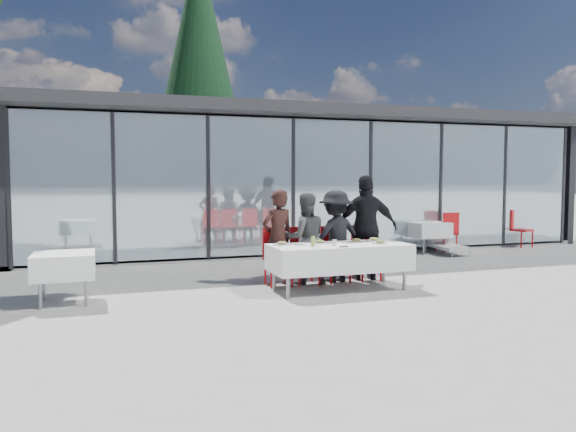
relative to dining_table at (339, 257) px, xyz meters
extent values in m
plane|color=#9D9A95|center=(-0.52, -0.29, -0.54)|extent=(90.00, 90.00, 0.00)
cube|color=gray|center=(1.48, 7.71, -0.49)|extent=(14.00, 8.00, 0.10)
cube|color=black|center=(1.48, 11.61, 1.06)|extent=(14.00, 0.20, 3.20)
cube|color=black|center=(-5.42, 7.71, 1.06)|extent=(0.20, 8.00, 3.20)
cube|color=black|center=(8.38, 7.71, 1.06)|extent=(0.20, 8.00, 3.20)
cube|color=silver|center=(1.48, 3.74, 1.06)|extent=(13.60, 0.06, 3.10)
cube|color=#2D2D30|center=(1.48, 7.31, 2.78)|extent=(14.80, 8.80, 0.24)
cube|color=#262628|center=(-5.32, 3.74, 1.06)|extent=(0.08, 0.10, 3.10)
cube|color=#262628|center=(-3.37, 3.74, 1.06)|extent=(0.08, 0.10, 3.10)
cube|color=#262628|center=(-1.43, 3.74, 1.06)|extent=(0.08, 0.10, 3.10)
cube|color=#262628|center=(0.51, 3.74, 1.06)|extent=(0.08, 0.10, 3.10)
cube|color=#262628|center=(2.45, 3.74, 1.06)|extent=(0.08, 0.10, 3.10)
cube|color=#262628|center=(4.40, 3.74, 1.06)|extent=(0.08, 0.10, 3.10)
cube|color=#262628|center=(6.34, 3.74, 1.06)|extent=(0.08, 0.10, 3.10)
cube|color=#262628|center=(8.28, 3.74, 1.06)|extent=(0.08, 0.10, 3.10)
cube|color=red|center=(-1.02, 6.21, -0.09)|extent=(0.45, 0.45, 0.90)
cube|color=red|center=(0.48, 6.71, -0.09)|extent=(0.45, 0.45, 0.90)
cube|color=red|center=(2.98, 6.21, -0.09)|extent=(0.45, 0.45, 0.90)
cube|color=red|center=(4.98, 6.91, -0.09)|extent=(0.45, 0.45, 0.90)
cube|color=#1A3B12|center=(-6.52, 27.71, 1.66)|extent=(6.50, 2.00, 4.40)
cube|color=#1A3B12|center=(1.48, 27.71, 1.66)|extent=(6.50, 2.00, 4.40)
cube|color=#1A3B12|center=(9.48, 27.71, 1.66)|extent=(6.50, 2.00, 4.40)
cube|color=#1A3B12|center=(17.48, 27.71, 1.66)|extent=(6.50, 2.00, 4.40)
cube|color=#1A3B12|center=(25.48, 27.71, 1.66)|extent=(6.50, 2.00, 4.40)
cube|color=white|center=(0.00, 0.00, 0.00)|extent=(2.26, 0.96, 0.42)
cylinder|color=gray|center=(-1.00, -0.35, -0.18)|extent=(0.06, 0.06, 0.71)
cylinder|color=gray|center=(1.00, -0.35, -0.18)|extent=(0.06, 0.06, 0.71)
cylinder|color=gray|center=(-1.00, 0.35, -0.18)|extent=(0.06, 0.06, 0.71)
cylinder|color=gray|center=(1.00, 0.35, -0.18)|extent=(0.06, 0.06, 0.71)
imported|color=#311A16|center=(-0.83, 0.70, 0.27)|extent=(0.73, 0.73, 1.62)
cube|color=red|center=(-0.83, 0.66, -0.09)|extent=(0.44, 0.44, 0.05)
cube|color=red|center=(-0.83, 0.86, 0.16)|extent=(0.44, 0.04, 0.55)
cylinder|color=red|center=(-1.01, 0.48, -0.32)|extent=(0.04, 0.04, 0.43)
cylinder|color=red|center=(-0.65, 0.48, -0.32)|extent=(0.04, 0.04, 0.43)
cylinder|color=red|center=(-1.01, 0.84, -0.32)|extent=(0.04, 0.04, 0.43)
cylinder|color=red|center=(-0.65, 0.84, -0.32)|extent=(0.04, 0.04, 0.43)
imported|color=#4A4A4A|center=(-0.33, 0.70, 0.25)|extent=(0.84, 0.84, 1.57)
cube|color=red|center=(-0.33, 0.66, -0.09)|extent=(0.44, 0.44, 0.05)
cube|color=red|center=(-0.33, 0.86, 0.16)|extent=(0.44, 0.04, 0.55)
cylinder|color=red|center=(-0.51, 0.48, -0.32)|extent=(0.04, 0.04, 0.43)
cylinder|color=red|center=(-0.15, 0.48, -0.32)|extent=(0.04, 0.04, 0.43)
cylinder|color=red|center=(-0.51, 0.84, -0.32)|extent=(0.04, 0.04, 0.43)
cylinder|color=red|center=(-0.15, 0.84, -0.32)|extent=(0.04, 0.04, 0.43)
imported|color=black|center=(0.24, 0.70, 0.26)|extent=(1.21, 1.21, 1.61)
cube|color=red|center=(0.24, 0.66, -0.09)|extent=(0.44, 0.44, 0.05)
cube|color=red|center=(0.24, 0.86, 0.16)|extent=(0.44, 0.04, 0.55)
cylinder|color=red|center=(0.06, 0.48, -0.32)|extent=(0.04, 0.04, 0.43)
cylinder|color=red|center=(0.42, 0.48, -0.32)|extent=(0.04, 0.04, 0.43)
cylinder|color=red|center=(0.06, 0.84, -0.32)|extent=(0.04, 0.04, 0.43)
cylinder|color=red|center=(0.42, 0.84, -0.32)|extent=(0.04, 0.04, 0.43)
imported|color=black|center=(0.84, 0.70, 0.40)|extent=(1.33, 1.33, 1.87)
cube|color=red|center=(0.84, 0.66, -0.09)|extent=(0.44, 0.44, 0.05)
cube|color=red|center=(0.84, 0.86, 0.16)|extent=(0.44, 0.04, 0.55)
cylinder|color=red|center=(0.66, 0.48, -0.32)|extent=(0.04, 0.04, 0.43)
cylinder|color=red|center=(1.02, 0.48, -0.32)|extent=(0.04, 0.04, 0.43)
cylinder|color=red|center=(0.66, 0.84, -0.32)|extent=(0.04, 0.04, 0.43)
cylinder|color=red|center=(1.02, 0.84, -0.32)|extent=(0.04, 0.04, 0.43)
cylinder|color=white|center=(-0.93, 0.17, 0.22)|extent=(0.29, 0.29, 0.01)
ellipsoid|color=tan|center=(-0.93, 0.17, 0.25)|extent=(0.15, 0.15, 0.05)
cylinder|color=white|center=(-0.26, 0.21, 0.22)|extent=(0.29, 0.29, 0.01)
ellipsoid|color=#4E712A|center=(-0.26, 0.21, 0.25)|extent=(0.15, 0.15, 0.05)
cylinder|color=white|center=(0.38, 0.16, 0.22)|extent=(0.29, 0.29, 0.01)
ellipsoid|color=tan|center=(0.38, 0.16, 0.25)|extent=(0.15, 0.15, 0.05)
cylinder|color=white|center=(0.73, 0.21, 0.22)|extent=(0.29, 0.29, 0.01)
ellipsoid|color=#4E712A|center=(0.73, 0.21, 0.25)|extent=(0.15, 0.15, 0.05)
cylinder|color=white|center=(0.65, -0.17, 0.22)|extent=(0.29, 0.29, 0.01)
ellipsoid|color=#4E712A|center=(0.65, -0.17, 0.25)|extent=(0.15, 0.15, 0.05)
cylinder|color=#94B44B|center=(-0.52, -0.15, 0.30)|extent=(0.06, 0.06, 0.17)
cylinder|color=silver|center=(-0.15, -0.14, 0.26)|extent=(0.07, 0.07, 0.10)
cube|color=black|center=(-0.09, -0.36, 0.22)|extent=(0.14, 0.03, 0.01)
cube|color=white|center=(-4.18, 0.41, 0.02)|extent=(0.86, 0.86, 0.36)
cylinder|color=gray|center=(-4.48, 0.11, -0.18)|extent=(0.05, 0.05, 0.72)
cylinder|color=gray|center=(-3.88, 0.11, -0.18)|extent=(0.05, 0.05, 0.72)
cylinder|color=gray|center=(-4.48, 0.71, -0.18)|extent=(0.05, 0.05, 0.72)
cylinder|color=gray|center=(-3.88, 0.71, -0.18)|extent=(0.05, 0.05, 0.72)
cube|color=white|center=(3.90, 3.48, 0.02)|extent=(0.86, 0.86, 0.36)
cylinder|color=gray|center=(3.60, 3.18, -0.18)|extent=(0.05, 0.05, 0.72)
cylinder|color=gray|center=(4.20, 3.18, -0.18)|extent=(0.05, 0.05, 0.72)
cylinder|color=gray|center=(3.60, 3.78, -0.18)|extent=(0.05, 0.05, 0.72)
cylinder|color=gray|center=(4.20, 3.78, -0.18)|extent=(0.05, 0.05, 0.72)
cube|color=red|center=(6.82, 3.58, -0.09)|extent=(0.57, 0.57, 0.05)
cube|color=red|center=(6.75, 3.76, 0.16)|extent=(0.43, 0.19, 0.55)
cylinder|color=red|center=(6.64, 3.40, -0.32)|extent=(0.04, 0.04, 0.43)
cylinder|color=red|center=(7.00, 3.40, -0.32)|extent=(0.04, 0.04, 0.43)
cylinder|color=red|center=(6.64, 3.76, -0.32)|extent=(0.04, 0.04, 0.43)
cylinder|color=red|center=(7.00, 3.76, -0.32)|extent=(0.04, 0.04, 0.43)
cube|color=red|center=(4.44, 3.49, -0.09)|extent=(0.45, 0.45, 0.05)
cube|color=red|center=(4.43, 3.29, 0.16)|extent=(0.44, 0.05, 0.55)
cylinder|color=red|center=(4.26, 3.31, -0.32)|extent=(0.04, 0.04, 0.43)
cylinder|color=red|center=(4.62, 3.31, -0.32)|extent=(0.04, 0.04, 0.43)
cylinder|color=red|center=(4.26, 3.67, -0.32)|extent=(0.04, 0.04, 0.43)
cylinder|color=red|center=(4.62, 3.67, -0.32)|extent=(0.04, 0.04, 0.43)
cube|color=silver|center=(4.21, 3.11, -0.36)|extent=(0.73, 1.36, 0.08)
cube|color=silver|center=(4.27, 3.66, -0.09)|extent=(0.62, 0.33, 0.54)
cylinder|color=silver|center=(3.96, 2.56, -0.47)|extent=(0.04, 0.04, 0.14)
cylinder|color=silver|center=(4.46, 2.56, -0.47)|extent=(0.04, 0.04, 0.14)
cylinder|color=silver|center=(3.96, 3.66, -0.47)|extent=(0.04, 0.04, 0.14)
cylinder|color=silver|center=(4.46, 3.66, -0.47)|extent=(0.04, 0.04, 0.14)
cylinder|color=#382316|center=(-0.02, 12.71, 0.46)|extent=(0.44, 0.44, 2.00)
cone|color=black|center=(-0.02, 12.71, 5.46)|extent=(4.00, 4.00, 9.00)
camera|label=1|loc=(-3.70, -8.28, 1.30)|focal=35.00mm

